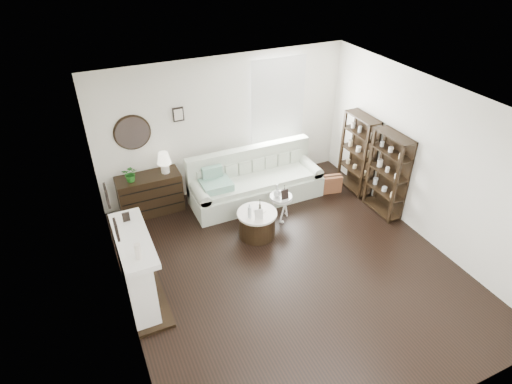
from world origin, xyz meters
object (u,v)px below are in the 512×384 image
pedestal_table (281,198)px  sofa (255,183)px  dresser (150,194)px  drum_table (257,224)px

pedestal_table → sofa: bearing=99.7°
sofa → pedestal_table: 0.86m
dresser → pedestal_table: (2.11, -1.23, 0.07)m
dresser → drum_table: (1.51, -1.49, -0.14)m
drum_table → pedestal_table: 0.69m
dresser → drum_table: dresser is taller
sofa → drum_table: (-0.46, -1.10, -0.09)m
dresser → pedestal_table: bearing=-30.2°
dresser → drum_table: 2.13m
dresser → pedestal_table: dresser is taller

